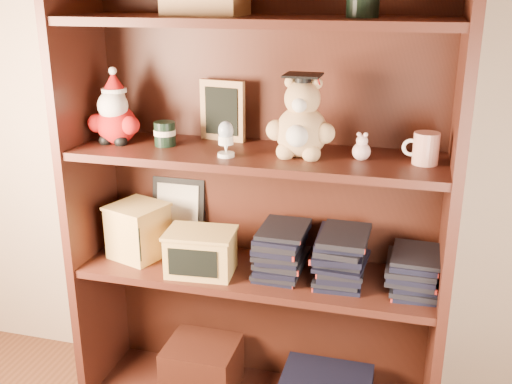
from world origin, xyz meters
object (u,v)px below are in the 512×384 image
teacher_mug (425,148)px  treats_box (138,230)px  bookcase (259,199)px  grad_teddy_bear (301,125)px

teacher_mug → treats_box: bearing=-179.9°
treats_box → bookcase: bearing=7.1°
bookcase → treats_box: 0.44m
bookcase → teacher_mug: size_ratio=15.42×
treats_box → teacher_mug: bearing=0.1°
bookcase → teacher_mug: 0.55m
bookcase → teacher_mug: bookcase is taller
grad_teddy_bear → bookcase: bearing=157.9°
teacher_mug → treats_box: teacher_mug is taller
bookcase → treats_box: (-0.41, -0.05, -0.13)m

